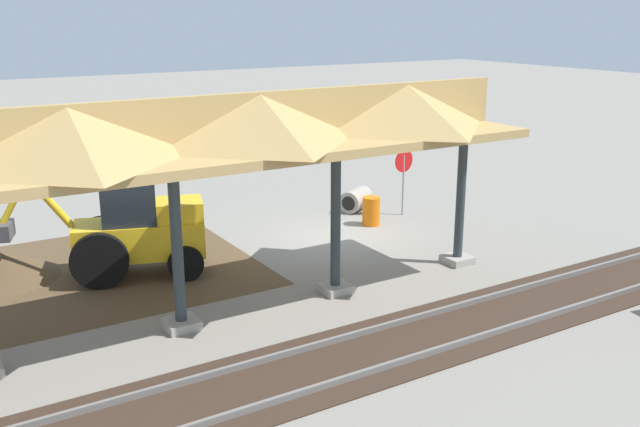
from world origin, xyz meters
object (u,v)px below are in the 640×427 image
at_px(stop_sign, 404,168).
at_px(backhoe, 133,228).
at_px(concrete_pipe, 356,200).
at_px(traffic_barrel, 371,211).

bearing_deg(stop_sign, backhoe, 5.43).
xyz_separation_m(backhoe, concrete_pipe, (-8.30, -2.16, -0.90)).
distance_m(stop_sign, traffic_barrel, 1.98).
bearing_deg(stop_sign, traffic_barrel, 14.53).
height_order(stop_sign, backhoe, backhoe).
bearing_deg(backhoe, stop_sign, -174.57).
xyz_separation_m(stop_sign, backhoe, (9.30, 0.88, -0.32)).
xyz_separation_m(concrete_pipe, traffic_barrel, (0.57, 1.68, 0.08)).
bearing_deg(concrete_pipe, traffic_barrel, 71.32).
distance_m(concrete_pipe, traffic_barrel, 1.77).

